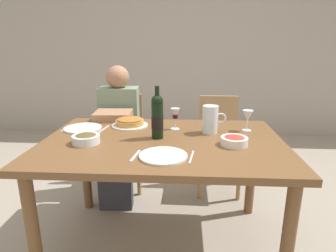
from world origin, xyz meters
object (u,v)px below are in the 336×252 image
at_px(wine_glass_right_diner, 175,115).
at_px(dinner_plate_right_setting, 83,128).
at_px(olive_bowl, 86,138).
at_px(dinner_plate_left_setting, 163,156).
at_px(wine_bottle, 157,117).
at_px(water_pitcher, 210,121).
at_px(diner_left, 118,130).
at_px(baked_tart, 130,122).
at_px(chair_right, 218,137).
at_px(wine_glass_left_diner, 248,116).
at_px(dining_table, 163,154).
at_px(salad_bowl, 234,140).
at_px(chair_left, 123,135).

bearing_deg(wine_glass_right_diner, dinner_plate_right_setting, -176.84).
xyz_separation_m(olive_bowl, dinner_plate_left_setting, (0.48, -0.19, -0.03)).
xyz_separation_m(wine_bottle, water_pitcher, (0.34, 0.13, -0.06)).
bearing_deg(olive_bowl, diner_left, 88.85).
xyz_separation_m(baked_tart, diner_left, (-0.18, 0.35, -0.17)).
bearing_deg(water_pitcher, wine_glass_right_diner, 163.35).
height_order(wine_bottle, wine_glass_right_diner, wine_bottle).
relative_size(wine_bottle, chair_right, 0.38).
bearing_deg(dinner_plate_right_setting, olive_bowl, -66.94).
distance_m(olive_bowl, wine_glass_left_diner, 1.07).
xyz_separation_m(water_pitcher, diner_left, (-0.75, 0.49, -0.23)).
height_order(dining_table, diner_left, diner_left).
distance_m(water_pitcher, wine_glass_left_diner, 0.27).
relative_size(salad_bowl, chair_left, 0.18).
height_order(baked_tart, chair_right, chair_right).
relative_size(wine_bottle, diner_left, 0.29).
bearing_deg(salad_bowl, dinner_plate_right_setting, 164.97).
distance_m(wine_glass_right_diner, dinner_plate_left_setting, 0.52).
bearing_deg(chair_right, baked_tart, 39.12).
xyz_separation_m(baked_tart, chair_left, (-0.19, 0.59, -0.29)).
bearing_deg(dinner_plate_right_setting, chair_right, 32.71).
relative_size(baked_tart, salad_bowl, 1.64).
bearing_deg(wine_glass_right_diner, wine_bottle, -117.79).
height_order(dinner_plate_left_setting, diner_left, diner_left).
height_order(dining_table, wine_glass_left_diner, wine_glass_left_diner).
bearing_deg(baked_tart, wine_bottle, -48.71).
bearing_deg(chair_right, dining_table, 63.17).
distance_m(dining_table, baked_tart, 0.42).
bearing_deg(salad_bowl, wine_glass_left_diner, 65.93).
bearing_deg(dinner_plate_left_setting, wine_glass_right_diner, 84.99).
bearing_deg(diner_left, water_pitcher, 143.74).
height_order(dinner_plate_left_setting, dinner_plate_right_setting, same).
relative_size(baked_tart, diner_left, 0.23).
bearing_deg(wine_glass_left_diner, wine_glass_right_diner, 179.42).
bearing_deg(wine_bottle, wine_glass_left_diner, 17.93).
relative_size(wine_bottle, salad_bowl, 2.09).
bearing_deg(water_pitcher, diner_left, 147.02).
relative_size(olive_bowl, wine_glass_right_diner, 1.10).
bearing_deg(dinner_plate_right_setting, baked_tart, 16.90).
xyz_separation_m(wine_glass_left_diner, chair_left, (-1.02, 0.66, -0.37)).
bearing_deg(wine_glass_left_diner, chair_right, 100.08).
distance_m(water_pitcher, wine_glass_right_diner, 0.25).
xyz_separation_m(chair_left, chair_right, (0.91, -0.02, 0.00)).
distance_m(water_pitcher, diner_left, 0.92).
relative_size(olive_bowl, chair_left, 0.19).
distance_m(chair_left, diner_left, 0.26).
height_order(wine_glass_left_diner, dinner_plate_right_setting, wine_glass_left_diner).
height_order(dinner_plate_right_setting, chair_left, chair_left).
relative_size(wine_glass_right_diner, chair_left, 0.17).
bearing_deg(olive_bowl, wine_bottle, 16.69).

